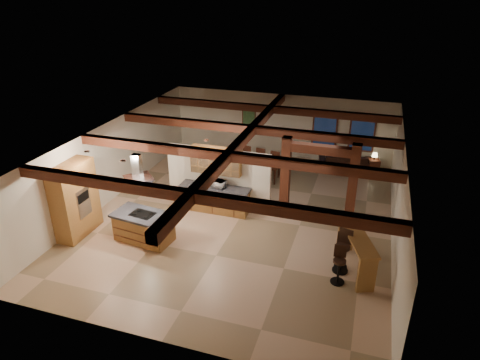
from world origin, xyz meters
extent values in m
plane|color=tan|center=(0.00, 0.00, 0.00)|extent=(12.00, 12.00, 0.00)
plane|color=silver|center=(0.00, 6.00, 1.45)|extent=(10.00, 0.00, 10.00)
plane|color=silver|center=(0.00, -6.00, 1.45)|extent=(10.00, 0.00, 10.00)
plane|color=silver|center=(-5.00, 0.00, 1.45)|extent=(0.00, 12.00, 12.00)
plane|color=silver|center=(5.00, 0.00, 1.45)|extent=(0.00, 12.00, 12.00)
plane|color=#361D11|center=(0.00, 0.00, 2.90)|extent=(12.00, 12.00, 0.00)
cube|color=#3E180F|center=(0.00, -4.00, 2.76)|extent=(10.00, 0.25, 0.28)
cube|color=#3E180F|center=(0.00, -1.30, 2.76)|extent=(10.00, 0.25, 0.28)
cube|color=#3E180F|center=(0.00, 1.30, 2.76)|extent=(10.00, 0.25, 0.28)
cube|color=#3E180F|center=(0.00, 4.00, 2.76)|extent=(10.00, 0.25, 0.28)
cube|color=#3E180F|center=(0.00, 0.00, 2.76)|extent=(0.28, 12.00, 0.28)
cube|color=#3E180F|center=(1.40, 0.50, 1.45)|extent=(0.30, 0.30, 2.90)
cube|color=#3E180F|center=(3.60, 0.50, 1.45)|extent=(0.30, 0.30, 2.90)
cube|color=#3E180F|center=(2.50, 0.50, 2.60)|extent=(2.50, 0.28, 0.28)
cube|color=silver|center=(-1.00, 0.50, 1.10)|extent=(3.80, 0.18, 2.20)
cube|color=olive|center=(-4.67, -2.60, 1.20)|extent=(0.64, 1.60, 2.40)
cube|color=silver|center=(-4.37, -2.60, 1.15)|extent=(0.06, 0.62, 0.95)
cube|color=black|center=(-4.33, -2.60, 1.35)|extent=(0.01, 0.50, 0.28)
cube|color=olive|center=(-1.00, 0.11, 0.43)|extent=(2.40, 0.60, 0.86)
cube|color=black|center=(-1.00, 0.11, 0.90)|extent=(2.50, 0.66, 0.08)
cube|color=olive|center=(-1.00, 0.32, 1.85)|extent=(1.80, 0.34, 0.95)
cube|color=silver|center=(-1.00, 0.14, 1.85)|extent=(1.74, 0.02, 0.90)
pyramid|color=silver|center=(-2.46, -2.34, 1.73)|extent=(1.10, 1.10, 0.45)
cube|color=silver|center=(-2.46, -2.34, 2.54)|extent=(0.26, 0.22, 0.73)
cube|color=#3E180F|center=(2.00, 5.94, 1.50)|extent=(1.10, 0.05, 1.70)
cube|color=black|center=(2.00, 5.91, 1.50)|extent=(0.95, 0.02, 1.55)
cube|color=#3E180F|center=(3.60, 5.94, 1.50)|extent=(1.10, 0.05, 1.70)
cube|color=black|center=(3.60, 5.91, 1.50)|extent=(0.95, 0.02, 1.55)
cube|color=#3E180F|center=(-1.50, 5.94, 1.70)|extent=(0.65, 0.04, 0.85)
cube|color=#23532F|center=(-1.50, 5.92, 1.70)|extent=(0.55, 0.01, 0.75)
cylinder|color=silver|center=(-2.60, -2.80, 2.87)|extent=(0.16, 0.16, 0.03)
cylinder|color=silver|center=(-1.00, -0.50, 2.87)|extent=(0.16, 0.16, 0.03)
cylinder|color=silver|center=(-4.00, -2.50, 2.87)|extent=(0.16, 0.16, 0.03)
cube|color=olive|center=(-2.46, -2.34, 0.42)|extent=(1.86, 1.10, 0.84)
cube|color=black|center=(-2.46, -2.34, 0.88)|extent=(1.99, 1.23, 0.08)
cube|color=black|center=(-2.46, -2.34, 0.93)|extent=(0.79, 0.58, 0.02)
imported|color=#3D1C0F|center=(-0.41, 3.23, 0.35)|extent=(2.05, 1.20, 0.71)
imported|color=black|center=(3.06, 5.37, 0.33)|extent=(2.39, 1.26, 0.66)
imported|color=#BABABF|center=(-0.85, 0.11, 1.07)|extent=(0.53, 0.42, 0.26)
cube|color=olive|center=(3.97, -1.90, 1.09)|extent=(1.27, 2.19, 0.06)
cube|color=olive|center=(4.31, -2.80, 0.53)|extent=(0.49, 0.27, 1.07)
cube|color=olive|center=(3.62, -1.00, 0.53)|extent=(0.49, 0.27, 1.07)
cube|color=#3E180F|center=(4.24, 5.36, 0.28)|extent=(0.56, 0.56, 0.56)
cylinder|color=black|center=(4.24, 5.36, 0.64)|extent=(0.05, 0.05, 0.15)
cone|color=beige|center=(4.24, 5.36, 0.78)|extent=(0.26, 0.26, 0.16)
cylinder|color=black|center=(3.59, -2.64, 0.69)|extent=(0.35, 0.35, 0.07)
cube|color=black|center=(3.57, -2.47, 0.92)|extent=(0.33, 0.08, 0.39)
cylinder|color=black|center=(3.59, -2.64, 0.35)|extent=(0.06, 0.06, 0.67)
cylinder|color=black|center=(3.59, -2.64, 0.02)|extent=(0.39, 0.39, 0.03)
cylinder|color=black|center=(3.60, -2.11, 0.80)|extent=(0.40, 0.40, 0.08)
cube|color=black|center=(3.65, -1.92, 1.06)|extent=(0.38, 0.14, 0.45)
cylinder|color=black|center=(3.60, -2.11, 0.40)|extent=(0.07, 0.07, 0.78)
cylinder|color=black|center=(3.60, -2.11, 0.02)|extent=(0.45, 0.45, 0.03)
cylinder|color=black|center=(3.60, -1.91, 0.67)|extent=(0.34, 0.34, 0.07)
cube|color=black|center=(3.58, -1.75, 0.89)|extent=(0.32, 0.08, 0.37)
cylinder|color=black|center=(3.60, -1.91, 0.34)|extent=(0.06, 0.06, 0.65)
cylinder|color=black|center=(3.60, -1.91, 0.02)|extent=(0.37, 0.37, 0.03)
cube|color=#3E180F|center=(-1.20, 2.71, 0.43)|extent=(0.48, 0.48, 0.06)
cube|color=#3E180F|center=(-1.16, 2.91, 0.78)|extent=(0.40, 0.13, 0.72)
cylinder|color=#3E180F|center=(-1.39, 2.59, 0.20)|extent=(0.05, 0.05, 0.40)
cylinder|color=#3E180F|center=(-1.08, 2.52, 0.20)|extent=(0.05, 0.05, 0.40)
cylinder|color=#3E180F|center=(-1.33, 2.90, 0.20)|extent=(0.05, 0.05, 0.40)
cylinder|color=#3E180F|center=(-1.01, 2.84, 0.20)|extent=(0.05, 0.05, 0.40)
cube|color=#3E180F|center=(-0.92, 4.02, 0.43)|extent=(0.48, 0.48, 0.06)
cube|color=#3E180F|center=(-0.97, 3.82, 0.78)|extent=(0.40, 0.13, 0.72)
cylinder|color=#3E180F|center=(-0.73, 4.14, 0.20)|extent=(0.05, 0.05, 0.40)
cylinder|color=#3E180F|center=(-1.05, 4.21, 0.20)|extent=(0.05, 0.05, 0.40)
cylinder|color=#3E180F|center=(-0.80, 3.83, 0.20)|extent=(0.05, 0.05, 0.40)
cylinder|color=#3E180F|center=(-1.12, 3.89, 0.20)|extent=(0.05, 0.05, 0.40)
cube|color=#3E180F|center=(-0.55, 2.57, 0.43)|extent=(0.48, 0.48, 0.06)
cube|color=#3E180F|center=(-0.51, 2.77, 0.78)|extent=(0.40, 0.13, 0.72)
cylinder|color=#3E180F|center=(-0.74, 2.45, 0.20)|extent=(0.05, 0.05, 0.40)
cylinder|color=#3E180F|center=(-0.42, 2.38, 0.20)|extent=(0.05, 0.05, 0.40)
cylinder|color=#3E180F|center=(-0.67, 2.76, 0.20)|extent=(0.05, 0.05, 0.40)
cylinder|color=#3E180F|center=(-0.36, 2.70, 0.20)|extent=(0.05, 0.05, 0.40)
cube|color=#3E180F|center=(-0.27, 3.88, 0.43)|extent=(0.48, 0.48, 0.06)
cube|color=#3E180F|center=(-0.31, 3.68, 0.78)|extent=(0.40, 0.13, 0.72)
cylinder|color=#3E180F|center=(-0.08, 4.00, 0.20)|extent=(0.05, 0.05, 0.40)
cylinder|color=#3E180F|center=(-0.40, 4.07, 0.20)|extent=(0.05, 0.05, 0.40)
cylinder|color=#3E180F|center=(-0.15, 3.69, 0.20)|extent=(0.05, 0.05, 0.40)
cylinder|color=#3E180F|center=(-0.46, 3.75, 0.20)|extent=(0.05, 0.05, 0.40)
cube|color=#3E180F|center=(0.10, 2.43, 0.43)|extent=(0.48, 0.48, 0.06)
cube|color=#3E180F|center=(0.15, 2.63, 0.78)|extent=(0.40, 0.13, 0.72)
cylinder|color=#3E180F|center=(-0.09, 2.31, 0.20)|extent=(0.05, 0.05, 0.40)
cylinder|color=#3E180F|center=(0.23, 2.24, 0.20)|extent=(0.05, 0.05, 0.40)
cylinder|color=#3E180F|center=(-0.02, 2.63, 0.20)|extent=(0.05, 0.05, 0.40)
cylinder|color=#3E180F|center=(0.30, 2.56, 0.20)|extent=(0.05, 0.05, 0.40)
cube|color=#3E180F|center=(0.38, 3.74, 0.43)|extent=(0.48, 0.48, 0.06)
cube|color=#3E180F|center=(0.34, 3.54, 0.78)|extent=(0.40, 0.13, 0.72)
cylinder|color=#3E180F|center=(0.58, 3.86, 0.20)|extent=(0.05, 0.05, 0.40)
cylinder|color=#3E180F|center=(0.26, 3.93, 0.20)|extent=(0.05, 0.05, 0.40)
cylinder|color=#3E180F|center=(0.51, 3.55, 0.20)|extent=(0.05, 0.05, 0.40)
cylinder|color=#3E180F|center=(0.19, 3.62, 0.20)|extent=(0.05, 0.05, 0.40)
camera|label=1|loc=(3.90, -12.37, 7.49)|focal=32.00mm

